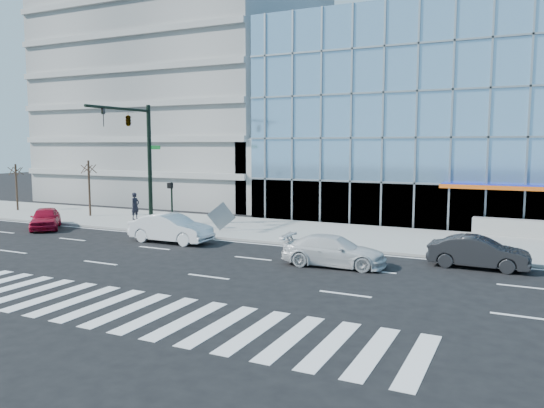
{
  "coord_description": "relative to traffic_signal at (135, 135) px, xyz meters",
  "views": [
    {
      "loc": [
        11.91,
        -22.47,
        5.53
      ],
      "look_at": [
        -0.42,
        3.0,
        2.36
      ],
      "focal_mm": 35.0,
      "sensor_mm": 36.0,
      "label": 1
    }
  ],
  "objects": [
    {
      "name": "red_sedan",
      "position": [
        -5.59,
        -2.45,
        -5.45
      ],
      "size": [
        4.1,
        4.22,
        1.43
      ],
      "primitive_type": "imported",
      "rotation": [
        0.0,
        0.0,
        0.75
      ],
      "color": "#A40C26",
      "rests_on": "ground"
    },
    {
      "name": "parking_garage",
      "position": [
        -9.0,
        21.43,
        3.84
      ],
      "size": [
        24.0,
        24.0,
        20.0
      ],
      "primitive_type": "cube",
      "color": "gray",
      "rests_on": "ground"
    },
    {
      "name": "tilted_panel",
      "position": [
        5.67,
        1.26,
        -5.1
      ],
      "size": [
        1.49,
        1.15,
        1.82
      ],
      "primitive_type": "cube",
      "rotation": [
        0.0,
        0.91,
        0.65
      ],
      "color": "gray",
      "rests_on": "sidewalk"
    },
    {
      "name": "ground",
      "position": [
        11.0,
        -4.57,
        -6.16
      ],
      "size": [
        160.0,
        160.0,
        0.0
      ],
      "primitive_type": "plane",
      "color": "black",
      "rests_on": "ground"
    },
    {
      "name": "tower_backdrop",
      "position": [
        -19.0,
        65.43,
        17.84
      ],
      "size": [
        14.0,
        14.0,
        48.0
      ],
      "primitive_type": "cube",
      "color": "gray",
      "rests_on": "ground"
    },
    {
      "name": "traffic_signal",
      "position": [
        0.0,
        0.0,
        0.0
      ],
      "size": [
        1.14,
        5.74,
        8.0
      ],
      "color": "black",
      "rests_on": "sidewalk"
    },
    {
      "name": "ramp_block",
      "position": [
        5.0,
        13.43,
        -3.16
      ],
      "size": [
        6.0,
        8.0,
        6.0
      ],
      "primitive_type": "cube",
      "color": "gray",
      "rests_on": "ground"
    },
    {
      "name": "white_suv",
      "position": [
        15.07,
        -4.34,
        -5.47
      ],
      "size": [
        4.93,
        2.32,
        1.39
      ],
      "primitive_type": "imported",
      "rotation": [
        0.0,
        0.0,
        1.65
      ],
      "color": "silver",
      "rests_on": "ground"
    },
    {
      "name": "pedestrian",
      "position": [
        -2.48,
        2.77,
        -5.04
      ],
      "size": [
        0.51,
        0.74,
        1.96
      ],
      "primitive_type": "imported",
      "rotation": [
        0.0,
        0.0,
        1.51
      ],
      "color": "black",
      "rests_on": "sidewalk"
    },
    {
      "name": "sidewalk",
      "position": [
        11.0,
        3.43,
        -6.09
      ],
      "size": [
        120.0,
        8.0,
        0.15
      ],
      "primitive_type": "cube",
      "color": "gray",
      "rests_on": "ground"
    },
    {
      "name": "tower_far_mid",
      "position": [
        -47.0,
        59.43,
        23.84
      ],
      "size": [
        13.0,
        13.0,
        60.0
      ],
      "primitive_type": "cube",
      "color": "slate",
      "rests_on": "ground"
    },
    {
      "name": "street_tree_near",
      "position": [
        -7.0,
        2.93,
        -2.39
      ],
      "size": [
        1.1,
        1.1,
        4.23
      ],
      "color": "#332319",
      "rests_on": "sidewalk"
    },
    {
      "name": "white_sedan",
      "position": [
        4.78,
        -2.77,
        -5.36
      ],
      "size": [
        4.91,
        1.73,
        1.62
      ],
      "primitive_type": "imported",
      "rotation": [
        0.0,
        0.0,
        1.58
      ],
      "color": "silver",
      "rests_on": "ground"
    },
    {
      "name": "ped_signal_post",
      "position": [
        2.5,
        0.37,
        -4.02
      ],
      "size": [
        0.3,
        0.33,
        3.0
      ],
      "color": "black",
      "rests_on": "sidewalk"
    },
    {
      "name": "street_tree_far",
      "position": [
        -15.0,
        2.93,
        -2.72
      ],
      "size": [
        1.1,
        1.1,
        3.87
      ],
      "color": "#332319",
      "rests_on": "sidewalk"
    },
    {
      "name": "dark_sedan",
      "position": [
        21.07,
        -1.92,
        -5.45
      ],
      "size": [
        4.37,
        1.6,
        1.43
      ],
      "primitive_type": "imported",
      "rotation": [
        0.0,
        0.0,
        1.55
      ],
      "color": "black",
      "rests_on": "ground"
    }
  ]
}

